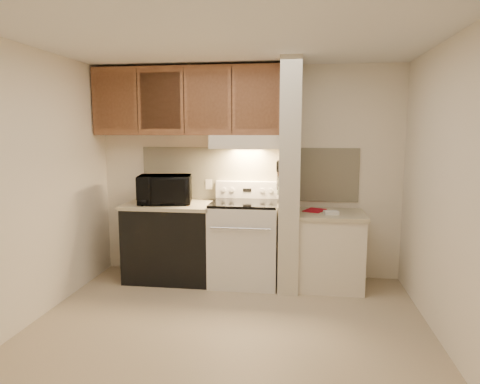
# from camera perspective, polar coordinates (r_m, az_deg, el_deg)

# --- Properties ---
(floor) EXTENTS (3.60, 3.60, 0.00)m
(floor) POSITION_cam_1_polar(r_m,az_deg,el_deg) (4.04, -1.58, -17.50)
(floor) COLOR tan
(floor) RESTS_ON ground
(ceiling) EXTENTS (3.60, 3.60, 0.00)m
(ceiling) POSITION_cam_1_polar(r_m,az_deg,el_deg) (3.72, -1.74, 19.81)
(ceiling) COLOR white
(ceiling) RESTS_ON wall_back
(wall_back) EXTENTS (3.60, 2.50, 0.02)m
(wall_back) POSITION_cam_1_polar(r_m,az_deg,el_deg) (5.15, 1.10, 2.61)
(wall_back) COLOR white
(wall_back) RESTS_ON floor
(wall_left) EXTENTS (0.02, 3.00, 2.50)m
(wall_left) POSITION_cam_1_polar(r_m,az_deg,el_deg) (4.35, -25.76, 0.75)
(wall_left) COLOR white
(wall_left) RESTS_ON floor
(wall_right) EXTENTS (0.02, 3.00, 2.50)m
(wall_right) POSITION_cam_1_polar(r_m,az_deg,el_deg) (3.82, 26.06, -0.20)
(wall_right) COLOR white
(wall_right) RESTS_ON floor
(backsplash) EXTENTS (2.60, 0.02, 0.63)m
(backsplash) POSITION_cam_1_polar(r_m,az_deg,el_deg) (5.14, 1.08, 2.43)
(backsplash) COLOR #F7EDC7
(backsplash) RESTS_ON wall_back
(range_body) EXTENTS (0.76, 0.65, 0.92)m
(range_body) POSITION_cam_1_polar(r_m,az_deg,el_deg) (4.95, 0.60, -6.91)
(range_body) COLOR silver
(range_body) RESTS_ON floor
(oven_window) EXTENTS (0.50, 0.01, 0.30)m
(oven_window) POSITION_cam_1_polar(r_m,az_deg,el_deg) (4.64, 0.10, -7.45)
(oven_window) COLOR black
(oven_window) RESTS_ON range_body
(oven_handle) EXTENTS (0.65, 0.02, 0.02)m
(oven_handle) POSITION_cam_1_polar(r_m,az_deg,el_deg) (4.55, 0.04, -4.91)
(oven_handle) COLOR silver
(oven_handle) RESTS_ON range_body
(cooktop) EXTENTS (0.74, 0.64, 0.03)m
(cooktop) POSITION_cam_1_polar(r_m,az_deg,el_deg) (4.85, 0.61, -1.49)
(cooktop) COLOR black
(cooktop) RESTS_ON range_body
(range_backguard) EXTENTS (0.76, 0.08, 0.20)m
(range_backguard) POSITION_cam_1_polar(r_m,az_deg,el_deg) (5.11, 1.01, 0.32)
(range_backguard) COLOR silver
(range_backguard) RESTS_ON range_body
(range_display) EXTENTS (0.10, 0.01, 0.04)m
(range_display) POSITION_cam_1_polar(r_m,az_deg,el_deg) (5.07, 0.96, 0.25)
(range_display) COLOR black
(range_display) RESTS_ON range_backguard
(range_knob_left_outer) EXTENTS (0.05, 0.02, 0.05)m
(range_knob_left_outer) POSITION_cam_1_polar(r_m,az_deg,el_deg) (5.11, -2.17, 0.31)
(range_knob_left_outer) COLOR silver
(range_knob_left_outer) RESTS_ON range_backguard
(range_knob_left_inner) EXTENTS (0.05, 0.02, 0.05)m
(range_knob_left_inner) POSITION_cam_1_polar(r_m,az_deg,el_deg) (5.09, -1.06, 0.29)
(range_knob_left_inner) COLOR silver
(range_knob_left_inner) RESTS_ON range_backguard
(range_knob_right_inner) EXTENTS (0.05, 0.02, 0.05)m
(range_knob_right_inner) POSITION_cam_1_polar(r_m,az_deg,el_deg) (5.05, 2.98, 0.21)
(range_knob_right_inner) COLOR silver
(range_knob_right_inner) RESTS_ON range_backguard
(range_knob_right_outer) EXTENTS (0.05, 0.02, 0.05)m
(range_knob_right_outer) POSITION_cam_1_polar(r_m,az_deg,el_deg) (5.04, 4.11, 0.19)
(range_knob_right_outer) COLOR silver
(range_knob_right_outer) RESTS_ON range_backguard
(dishwasher_front) EXTENTS (1.00, 0.63, 0.87)m
(dishwasher_front) POSITION_cam_1_polar(r_m,az_deg,el_deg) (5.15, -9.21, -6.71)
(dishwasher_front) COLOR black
(dishwasher_front) RESTS_ON floor
(left_countertop) EXTENTS (1.04, 0.67, 0.04)m
(left_countertop) POSITION_cam_1_polar(r_m,az_deg,el_deg) (5.05, -9.33, -1.72)
(left_countertop) COLOR #C2B694
(left_countertop) RESTS_ON dishwasher_front
(spoon_rest) EXTENTS (0.22, 0.14, 0.01)m
(spoon_rest) POSITION_cam_1_polar(r_m,az_deg,el_deg) (5.09, -8.69, -1.32)
(spoon_rest) COLOR black
(spoon_rest) RESTS_ON left_countertop
(teal_jar) EXTENTS (0.12, 0.12, 0.11)m
(teal_jar) POSITION_cam_1_polar(r_m,az_deg,el_deg) (4.93, -9.13, -1.09)
(teal_jar) COLOR #215C4E
(teal_jar) RESTS_ON left_countertop
(outlet) EXTENTS (0.08, 0.01, 0.12)m
(outlet) POSITION_cam_1_polar(r_m,az_deg,el_deg) (5.22, -4.18, 1.01)
(outlet) COLOR silver
(outlet) RESTS_ON backsplash
(microwave) EXTENTS (0.67, 0.51, 0.33)m
(microwave) POSITION_cam_1_polar(r_m,az_deg,el_deg) (5.02, -9.99, 0.34)
(microwave) COLOR black
(microwave) RESTS_ON left_countertop
(partition_pillar) EXTENTS (0.22, 0.70, 2.50)m
(partition_pillar) POSITION_cam_1_polar(r_m,az_deg,el_deg) (4.77, 6.70, 2.11)
(partition_pillar) COLOR beige
(partition_pillar) RESTS_ON floor
(pillar_trim) EXTENTS (0.01, 0.70, 0.04)m
(pillar_trim) POSITION_cam_1_polar(r_m,az_deg,el_deg) (4.77, 5.32, 2.73)
(pillar_trim) COLOR brown
(pillar_trim) RESTS_ON partition_pillar
(knife_strip) EXTENTS (0.02, 0.42, 0.04)m
(knife_strip) POSITION_cam_1_polar(r_m,az_deg,el_deg) (4.71, 5.22, 2.91)
(knife_strip) COLOR black
(knife_strip) RESTS_ON partition_pillar
(knife_blade_a) EXTENTS (0.01, 0.03, 0.16)m
(knife_blade_a) POSITION_cam_1_polar(r_m,az_deg,el_deg) (4.58, 4.97, 1.50)
(knife_blade_a) COLOR silver
(knife_blade_a) RESTS_ON knife_strip
(knife_handle_a) EXTENTS (0.02, 0.02, 0.10)m
(knife_handle_a) POSITION_cam_1_polar(r_m,az_deg,el_deg) (4.56, 4.99, 3.37)
(knife_handle_a) COLOR black
(knife_handle_a) RESTS_ON knife_strip
(knife_blade_b) EXTENTS (0.01, 0.04, 0.18)m
(knife_blade_b) POSITION_cam_1_polar(r_m,az_deg,el_deg) (4.64, 5.00, 1.46)
(knife_blade_b) COLOR silver
(knife_blade_b) RESTS_ON knife_strip
(knife_handle_b) EXTENTS (0.02, 0.02, 0.10)m
(knife_handle_b) POSITION_cam_1_polar(r_m,az_deg,el_deg) (4.64, 5.04, 3.45)
(knife_handle_b) COLOR black
(knife_handle_b) RESTS_ON knife_strip
(knife_blade_c) EXTENTS (0.01, 0.04, 0.20)m
(knife_blade_c) POSITION_cam_1_polar(r_m,az_deg,el_deg) (4.74, 5.06, 1.49)
(knife_blade_c) COLOR silver
(knife_blade_c) RESTS_ON knife_strip
(knife_handle_c) EXTENTS (0.02, 0.02, 0.10)m
(knife_handle_c) POSITION_cam_1_polar(r_m,az_deg,el_deg) (4.70, 5.07, 3.51)
(knife_handle_c) COLOR black
(knife_handle_c) RESTS_ON knife_strip
(knife_blade_d) EXTENTS (0.01, 0.04, 0.16)m
(knife_blade_d) POSITION_cam_1_polar(r_m,az_deg,el_deg) (4.80, 5.10, 1.81)
(knife_blade_d) COLOR silver
(knife_blade_d) RESTS_ON knife_strip
(knife_handle_d) EXTENTS (0.02, 0.02, 0.10)m
(knife_handle_d) POSITION_cam_1_polar(r_m,az_deg,el_deg) (4.79, 5.13, 3.60)
(knife_handle_d) COLOR black
(knife_handle_d) RESTS_ON knife_strip
(knife_blade_e) EXTENTS (0.01, 0.04, 0.18)m
(knife_blade_e) POSITION_cam_1_polar(r_m,az_deg,el_deg) (4.90, 5.16, 1.82)
(knife_blade_e) COLOR silver
(knife_blade_e) RESTS_ON knife_strip
(knife_handle_e) EXTENTS (0.02, 0.02, 0.10)m
(knife_handle_e) POSITION_cam_1_polar(r_m,az_deg,el_deg) (4.86, 5.17, 3.66)
(knife_handle_e) COLOR black
(knife_handle_e) RESTS_ON knife_strip
(oven_mitt) EXTENTS (0.03, 0.10, 0.24)m
(oven_mitt) POSITION_cam_1_polar(r_m,az_deg,el_deg) (4.95, 5.20, 1.09)
(oven_mitt) COLOR slate
(oven_mitt) RESTS_ON partition_pillar
(right_cab_base) EXTENTS (0.70, 0.60, 0.81)m
(right_cab_base) POSITION_cam_1_polar(r_m,az_deg,el_deg) (4.94, 11.93, -7.79)
(right_cab_base) COLOR silver
(right_cab_base) RESTS_ON floor
(right_countertop) EXTENTS (0.74, 0.64, 0.04)m
(right_countertop) POSITION_cam_1_polar(r_m,az_deg,el_deg) (4.84, 12.08, -2.95)
(right_countertop) COLOR #C2B694
(right_countertop) RESTS_ON right_cab_base
(red_folder) EXTENTS (0.29, 0.32, 0.01)m
(red_folder) POSITION_cam_1_polar(r_m,az_deg,el_deg) (4.93, 9.91, -2.42)
(red_folder) COLOR #AE0C1B
(red_folder) RESTS_ON right_countertop
(white_box) EXTENTS (0.17, 0.13, 0.04)m
(white_box) POSITION_cam_1_polar(r_m,az_deg,el_deg) (4.74, 12.05, -2.71)
(white_box) COLOR white
(white_box) RESTS_ON right_countertop
(range_hood) EXTENTS (0.78, 0.44, 0.15)m
(range_hood) POSITION_cam_1_polar(r_m,az_deg,el_deg) (4.91, 0.81, 6.72)
(range_hood) COLOR silver
(range_hood) RESTS_ON upper_cabinets
(hood_lip) EXTENTS (0.78, 0.04, 0.06)m
(hood_lip) POSITION_cam_1_polar(r_m,az_deg,el_deg) (4.70, 0.49, 6.11)
(hood_lip) COLOR silver
(hood_lip) RESTS_ON range_hood
(upper_cabinets) EXTENTS (2.18, 0.33, 0.77)m
(upper_cabinets) POSITION_cam_1_polar(r_m,az_deg,el_deg) (5.09, -7.02, 11.90)
(upper_cabinets) COLOR brown
(upper_cabinets) RESTS_ON wall_back
(cab_door_a) EXTENTS (0.46, 0.01, 0.63)m
(cab_door_a) POSITION_cam_1_polar(r_m,az_deg,el_deg) (5.21, -16.38, 11.54)
(cab_door_a) COLOR brown
(cab_door_a) RESTS_ON upper_cabinets
(cab_gap_a) EXTENTS (0.01, 0.01, 0.73)m
(cab_gap_a) POSITION_cam_1_polar(r_m,az_deg,el_deg) (5.11, -13.54, 11.72)
(cab_gap_a) COLOR black
(cab_gap_a) RESTS_ON upper_cabinets
(cab_door_b) EXTENTS (0.46, 0.01, 0.63)m
(cab_door_b) POSITION_cam_1_polar(r_m,az_deg,el_deg) (5.02, -10.57, 11.88)
(cab_door_b) COLOR brown
(cab_door_b) RESTS_ON upper_cabinets
(cab_gap_b) EXTENTS (0.01, 0.01, 0.73)m
(cab_gap_b) POSITION_cam_1_polar(r_m,az_deg,el_deg) (4.94, -7.51, 12.01)
(cab_gap_b) COLOR black
(cab_gap_b) RESTS_ON upper_cabinets
(cab_door_c) EXTENTS (0.46, 0.01, 0.63)m
(cab_door_c) POSITION_cam_1_polar(r_m,az_deg,el_deg) (4.87, -4.34, 12.10)
(cab_door_c) COLOR brown
(cab_door_c) RESTS_ON upper_cabinets
(cab_gap_c) EXTENTS (0.01, 0.01, 0.73)m
(cab_gap_c) POSITION_cam_1_polar(r_m,az_deg,el_deg) (4.82, -1.10, 12.16)
(cab_gap_c) COLOR black
(cab_gap_c) RESTS_ON upper_cabinets
(cab_door_d) EXTENTS (0.46, 0.01, 0.63)m
(cab_door_d) POSITION_cam_1_polar(r_m,az_deg,el_deg) (4.79, 2.19, 12.19)
(cab_door_d) COLOR brown
(cab_door_d) RESTS_ON upper_cabinets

